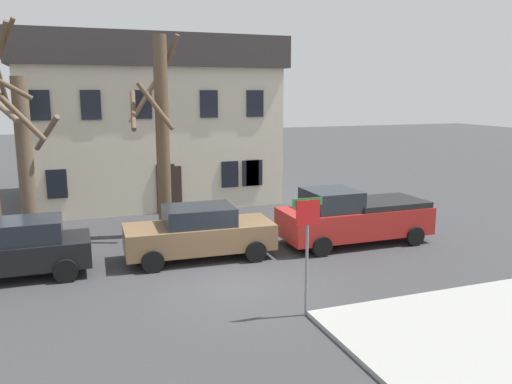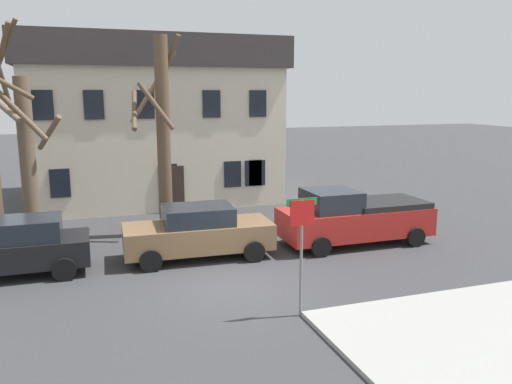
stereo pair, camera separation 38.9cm
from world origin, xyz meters
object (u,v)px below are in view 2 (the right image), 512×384
object	(u,v)px
bicycle_leaning	(52,240)
street_sign_pole	(302,235)
tree_bare_mid	(25,151)
car_black_wagon	(9,247)
building_main	(151,119)
pickup_truck_red	(354,217)
tree_bare_far	(162,132)
car_brown_sedan	(198,232)

from	to	relation	value
bicycle_leaning	street_sign_pole	bearing A→B (deg)	-51.89
tree_bare_mid	car_black_wagon	xyz separation A→B (m)	(-0.27, -3.96, -2.36)
building_main	pickup_truck_red	size ratio (longest dim) A/B	2.24
building_main	pickup_truck_red	world-z (taller)	building_main
street_sign_pole	building_main	bearing A→B (deg)	94.76
tree_bare_far	car_brown_sedan	xyz separation A→B (m)	(0.57, -3.20, -3.03)
tree_bare_mid	pickup_truck_red	distance (m)	11.92
tree_bare_mid	bicycle_leaning	world-z (taller)	tree_bare_mid
building_main	bicycle_leaning	xyz separation A→B (m)	(-4.56, -8.39, -3.60)
tree_bare_mid	street_sign_pole	size ratio (longest dim) A/B	2.12
tree_bare_mid	bicycle_leaning	xyz separation A→B (m)	(0.79, -1.72, -2.88)
tree_bare_mid	car_brown_sedan	bearing A→B (deg)	-37.26
pickup_truck_red	car_black_wagon	bearing A→B (deg)	178.53
car_black_wagon	bicycle_leaning	bearing A→B (deg)	64.63
tree_bare_mid	car_black_wagon	world-z (taller)	tree_bare_mid
tree_bare_far	bicycle_leaning	bearing A→B (deg)	-167.64
building_main	street_sign_pole	xyz separation A→B (m)	(1.32, -15.89, -1.95)
building_main	street_sign_pole	bearing A→B (deg)	-85.24
tree_bare_mid	pickup_truck_red	size ratio (longest dim) A/B	1.14
building_main	tree_bare_mid	xyz separation A→B (m)	(-5.35, -6.67, -0.72)
building_main	tree_bare_mid	distance (m)	8.58
tree_bare_mid	tree_bare_far	distance (m)	4.88
car_black_wagon	pickup_truck_red	world-z (taller)	pickup_truck_red
street_sign_pole	car_brown_sedan	bearing A→B (deg)	104.57
car_black_wagon	bicycle_leaning	distance (m)	2.53
building_main	tree_bare_far	bearing A→B (deg)	-94.50
bicycle_leaning	car_black_wagon	bearing A→B (deg)	-115.37
street_sign_pole	tree_bare_mid	bearing A→B (deg)	125.90
tree_bare_far	pickup_truck_red	size ratio (longest dim) A/B	1.37
tree_bare_far	car_black_wagon	distance (m)	6.63
building_main	bicycle_leaning	size ratio (longest dim) A/B	6.87
pickup_truck_red	bicycle_leaning	size ratio (longest dim) A/B	3.07
tree_bare_far	building_main	bearing A→B (deg)	85.50
tree_bare_far	street_sign_pole	bearing A→B (deg)	-77.11
building_main	tree_bare_far	distance (m)	7.55
pickup_truck_red	tree_bare_mid	bearing A→B (deg)	158.71
car_black_wagon	pickup_truck_red	size ratio (longest dim) A/B	0.85
building_main	tree_bare_mid	size ratio (longest dim) A/B	1.96
street_sign_pole	bicycle_leaning	bearing A→B (deg)	128.11
car_brown_sedan	building_main	bearing A→B (deg)	89.89
tree_bare_mid	car_brown_sedan	world-z (taller)	tree_bare_mid
tree_bare_mid	tree_bare_far	world-z (taller)	tree_bare_far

